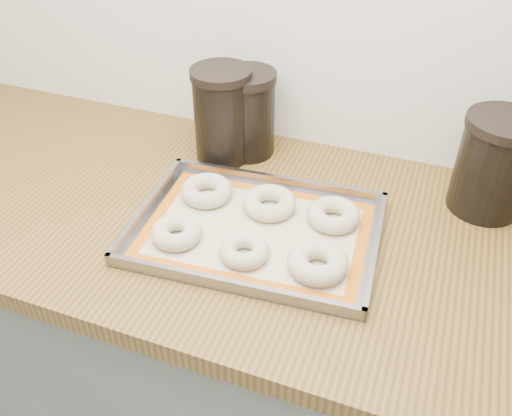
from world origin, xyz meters
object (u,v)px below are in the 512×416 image
at_px(bagel_front_mid, 244,251).
at_px(bagel_back_mid, 269,203).
at_px(bagel_back_left, 207,191).
at_px(canister_mid, 248,113).
at_px(bagel_back_right, 333,215).
at_px(canister_left, 222,114).
at_px(bagel_front_left, 176,232).
at_px(baking_tray, 256,230).
at_px(bagel_front_right, 318,262).
at_px(canister_right, 494,165).

relative_size(bagel_front_mid, bagel_back_mid, 0.86).
bearing_deg(bagel_back_left, canister_mid, 87.13).
bearing_deg(bagel_back_left, bagel_back_right, 2.85).
bearing_deg(canister_mid, canister_left, -139.00).
distance_m(bagel_back_right, canister_mid, 0.33).
relative_size(canister_left, canister_mid, 1.08).
bearing_deg(bagel_front_left, bagel_back_right, 30.48).
bearing_deg(bagel_back_right, bagel_front_left, -149.52).
bearing_deg(bagel_back_right, baking_tray, -149.09).
xyz_separation_m(bagel_front_right, bagel_back_right, (-0.01, 0.14, -0.00)).
xyz_separation_m(baking_tray, canister_right, (0.40, 0.24, 0.09)).
distance_m(bagel_back_left, bagel_back_right, 0.26).
relative_size(bagel_front_mid, canister_mid, 0.47).
height_order(bagel_front_left, bagel_back_left, same).
distance_m(bagel_back_left, canister_mid, 0.22).
xyz_separation_m(bagel_front_left, canister_mid, (0.01, 0.35, 0.08)).
height_order(bagel_front_left, bagel_front_mid, bagel_front_left).
distance_m(baking_tray, bagel_back_mid, 0.07).
relative_size(bagel_back_right, canister_right, 0.51).
relative_size(bagel_back_left, bagel_back_right, 1.03).
height_order(bagel_back_left, canister_right, canister_right).
distance_m(baking_tray, bagel_front_mid, 0.08).
bearing_deg(canister_left, canister_mid, 41.00).
height_order(baking_tray, canister_right, canister_right).
relative_size(bagel_front_right, bagel_back_right, 1.05).
xyz_separation_m(bagel_front_left, bagel_back_right, (0.26, 0.15, 0.00)).
relative_size(baking_tray, bagel_back_right, 4.72).
bearing_deg(bagel_front_right, bagel_front_left, -177.31).
bearing_deg(canister_mid, bagel_back_right, -37.47).
distance_m(bagel_back_mid, canister_mid, 0.25).
bearing_deg(baking_tray, bagel_front_mid, -85.40).
distance_m(bagel_front_left, bagel_back_right, 0.30).
distance_m(bagel_front_left, canister_right, 0.62).
bearing_deg(bagel_front_mid, bagel_back_right, 51.09).
bearing_deg(bagel_front_mid, bagel_front_right, 5.84).
bearing_deg(bagel_front_right, canister_mid, 127.88).
height_order(bagel_front_mid, bagel_back_left, bagel_back_left).
bearing_deg(canister_left, baking_tray, -54.44).
xyz_separation_m(baking_tray, canister_left, (-0.17, 0.23, 0.10)).
bearing_deg(canister_mid, canister_right, -3.47).
bearing_deg(canister_mid, baking_tray, -65.80).
relative_size(baking_tray, bagel_front_left, 5.11).
bearing_deg(canister_right, bagel_back_mid, -157.01).
relative_size(baking_tray, bagel_front_right, 4.51).
relative_size(bagel_back_mid, canister_left, 0.50).
height_order(bagel_front_mid, canister_mid, canister_mid).
bearing_deg(bagel_back_mid, bagel_front_right, -44.49).
height_order(baking_tray, canister_left, canister_left).
distance_m(baking_tray, bagel_front_left, 0.15).
distance_m(baking_tray, bagel_front_right, 0.15).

